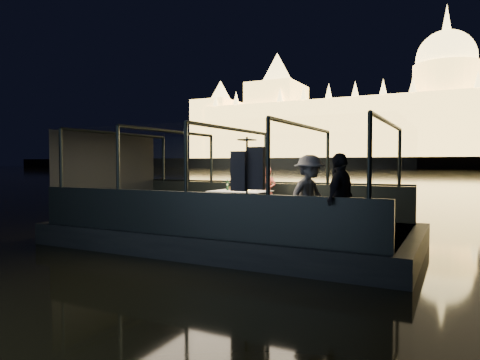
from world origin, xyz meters
The scene contains 28 objects.
river_water centered at (0.00, 80.00, 0.00)m, with size 500.00×500.00×0.00m, color black.
boat_hull centered at (0.00, 0.00, 0.00)m, with size 8.60×4.40×1.00m, color black.
boat_deck centered at (0.00, 0.00, 0.48)m, with size 8.00×4.00×0.04m, color black.
gunwale_port centered at (0.00, 2.00, 0.95)m, with size 8.00×0.08×0.90m, color black.
gunwale_starboard centered at (0.00, -2.00, 0.95)m, with size 8.00×0.08×0.90m, color black.
cabin_glass_port centered at (0.00, 2.00, 2.10)m, with size 8.00×0.02×1.40m, color #99B2B2, non-canonical shape.
cabin_glass_starboard centered at (0.00, -2.00, 2.10)m, with size 8.00×0.02×1.40m, color #99B2B2, non-canonical shape.
cabin_roof_glass centered at (0.00, 0.00, 2.80)m, with size 8.00×4.00×0.02m, color #99B2B2, non-canonical shape.
end_wall_fore centered at (-4.00, 0.00, 1.65)m, with size 0.02×4.00×2.30m, color black, non-canonical shape.
end_wall_aft centered at (4.00, 0.00, 1.65)m, with size 0.02×4.00×2.30m, color black, non-canonical shape.
canopy_ribs centered at (0.00, 0.00, 1.65)m, with size 8.00×4.00×2.30m, color black, non-canonical shape.
embankment centered at (0.00, 210.00, 1.00)m, with size 400.00×140.00×6.00m, color #423D33.
parliament_building centered at (0.00, 175.00, 29.00)m, with size 220.00×32.00×60.00m, color #F2D18C, non-canonical shape.
dining_table_central centered at (-0.09, 0.60, 0.89)m, with size 1.45×1.05×0.77m, color white.
chair_port_left centered at (-0.22, 1.22, 0.95)m, with size 0.38×0.38×0.82m, color black.
chair_port_right centered at (0.16, 1.18, 0.95)m, with size 0.44×0.44×0.94m, color black.
coat_stand centered at (1.25, -1.75, 1.40)m, with size 0.55×0.44×1.98m, color black, non-canonical shape.
person_woman_coral centered at (0.26, 1.51, 1.25)m, with size 0.50×0.33×1.39m, color #F36F58.
person_man_maroon centered at (-0.37, 1.51, 1.25)m, with size 0.65×0.50×1.35m, color #3B1014.
passenger_stripe centered at (2.28, -1.03, 1.35)m, with size 1.06×0.60×1.64m, color silver.
passenger_dark centered at (3.04, -1.67, 1.35)m, with size 0.98×0.41×1.66m, color black.
wine_bottle centered at (-0.49, 0.64, 1.42)m, with size 0.06×0.06×0.29m, color #123418.
bread_basket centered at (-0.47, 0.87, 1.31)m, with size 0.21×0.21×0.08m, color olive.
amber_candle centered at (0.09, 0.74, 1.31)m, with size 0.06×0.06×0.08m, color yellow.
plate_near centered at (0.43, 0.72, 1.27)m, with size 0.23×0.23×0.01m, color white.
plate_far centered at (-0.30, 0.87, 1.27)m, with size 0.26×0.26×0.02m, color silver.
wine_glass_white centered at (-0.47, 0.58, 1.36)m, with size 0.06×0.06×0.19m, color silver, non-canonical shape.
wine_glass_red centered at (0.26, 0.94, 1.36)m, with size 0.06×0.06×0.18m, color silver, non-canonical shape.
Camera 1 is at (4.89, -9.17, 1.98)m, focal length 32.00 mm.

